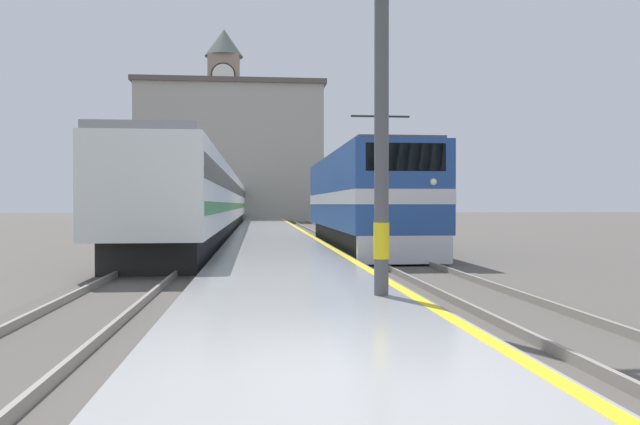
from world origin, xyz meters
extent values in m
plane|color=#514C47|center=(0.00, 30.00, 0.00)|extent=(200.00, 200.00, 0.00)
cube|color=#999999|center=(0.00, 25.00, 0.15)|extent=(3.97, 140.00, 0.29)
cube|color=yellow|center=(1.83, 25.00, 0.30)|extent=(0.20, 140.00, 0.00)
cube|color=#514C47|center=(3.49, 25.00, 0.01)|extent=(2.83, 140.00, 0.02)
cube|color=gray|center=(2.77, 25.00, 0.09)|extent=(0.07, 140.00, 0.14)
cube|color=gray|center=(4.21, 25.00, 0.09)|extent=(0.07, 140.00, 0.14)
cube|color=#514C47|center=(-3.42, 25.00, 0.01)|extent=(2.83, 140.00, 0.02)
cube|color=gray|center=(-4.14, 25.00, 0.09)|extent=(0.07, 140.00, 0.14)
cube|color=gray|center=(-2.70, 25.00, 0.09)|extent=(0.07, 140.00, 0.14)
cube|color=black|center=(3.49, 19.00, 0.45)|extent=(2.47, 13.77, 0.90)
cube|color=#23478C|center=(3.49, 19.00, 2.29)|extent=(2.90, 14.97, 2.79)
cube|color=silver|center=(3.49, 19.00, 2.02)|extent=(2.92, 14.99, 0.44)
cube|color=silver|center=(3.49, 11.67, 0.50)|extent=(2.75, 0.30, 0.81)
cube|color=black|center=(3.49, 11.58, 3.14)|extent=(2.32, 0.12, 0.80)
sphere|color=white|center=(2.69, 11.54, 2.43)|extent=(0.20, 0.20, 0.20)
sphere|color=white|center=(4.29, 11.54, 2.43)|extent=(0.20, 0.20, 0.20)
cube|color=#4C4C51|center=(3.49, 19.00, 3.75)|extent=(2.61, 14.22, 0.12)
cylinder|color=#333333|center=(3.49, 14.91, 4.31)|extent=(0.06, 0.63, 1.03)
cylinder|color=#333333|center=(3.49, 15.61, 4.31)|extent=(0.06, 0.63, 1.03)
cube|color=#262626|center=(3.49, 15.26, 4.81)|extent=(2.03, 0.08, 0.06)
cube|color=black|center=(-3.42, 33.53, 0.45)|extent=(2.46, 47.42, 0.90)
cube|color=silver|center=(-3.42, 33.53, 2.22)|extent=(2.90, 49.40, 2.63)
cube|color=black|center=(-3.42, 33.53, 2.74)|extent=(2.92, 48.41, 0.64)
cube|color=#338442|center=(-3.42, 33.53, 1.69)|extent=(2.92, 48.41, 0.36)
cube|color=gray|center=(-3.42, 33.53, 3.63)|extent=(2.67, 49.40, 0.20)
cylinder|color=#4C4C51|center=(1.33, 4.30, 4.60)|extent=(0.24, 0.24, 8.61)
cylinder|color=yellow|center=(1.33, 4.30, 1.19)|extent=(0.26, 0.26, 0.60)
cube|color=gray|center=(-4.47, 66.19, 9.32)|extent=(3.48, 3.48, 18.64)
cylinder|color=black|center=(-4.47, 64.43, 16.20)|extent=(2.73, 0.06, 2.73)
cylinder|color=white|center=(-4.47, 64.40, 16.20)|extent=(2.43, 0.10, 2.43)
cone|color=#47514C|center=(-4.47, 66.19, 20.20)|extent=(4.35, 4.35, 3.13)
cube|color=#A8A399|center=(-3.46, 59.92, 6.99)|extent=(18.91, 6.15, 13.97)
cube|color=#564C47|center=(-3.46, 59.92, 14.22)|extent=(19.51, 6.75, 0.50)
camera|label=1|loc=(-0.71, -5.80, 1.79)|focal=35.00mm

